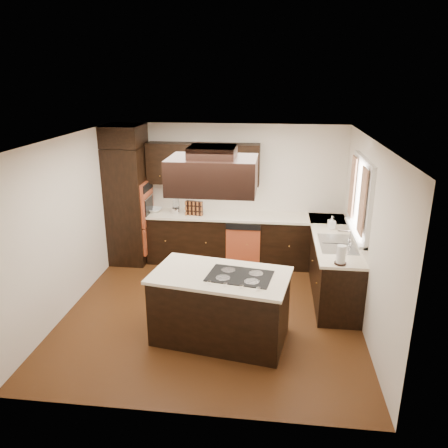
{
  "coord_description": "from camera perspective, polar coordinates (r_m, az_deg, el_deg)",
  "views": [
    {
      "loc": [
        0.84,
        -5.63,
        3.28
      ],
      "look_at": [
        0.1,
        0.6,
        1.15
      ],
      "focal_mm": 35.0,
      "sensor_mm": 36.0,
      "label": 1
    }
  ],
  "objects": [
    {
      "name": "floor",
      "position": [
        6.57,
        -1.51,
        -11.28
      ],
      "size": [
        4.2,
        4.2,
        0.02
      ],
      "primitive_type": "cube",
      "color": "#5D3315",
      "rests_on": "ground"
    },
    {
      "name": "ceiling",
      "position": [
        5.74,
        -1.73,
        11.04
      ],
      "size": [
        4.2,
        4.2,
        0.02
      ],
      "primitive_type": "cube",
      "color": "white",
      "rests_on": "ground"
    },
    {
      "name": "wall_back",
      "position": [
        8.05,
        0.56,
        4.13
      ],
      "size": [
        4.2,
        0.02,
        2.5
      ],
      "primitive_type": "cube",
      "color": "beige",
      "rests_on": "ground"
    },
    {
      "name": "wall_front",
      "position": [
        4.15,
        -5.9,
        -10.63
      ],
      "size": [
        4.2,
        0.02,
        2.5
      ],
      "primitive_type": "cube",
      "color": "beige",
      "rests_on": "ground"
    },
    {
      "name": "wall_left",
      "position": [
        6.67,
        -19.85,
        -0.11
      ],
      "size": [
        0.02,
        4.2,
        2.5
      ],
      "primitive_type": "cube",
      "color": "beige",
      "rests_on": "ground"
    },
    {
      "name": "wall_right",
      "position": [
        6.12,
        18.35,
        -1.62
      ],
      "size": [
        0.02,
        4.2,
        2.5
      ],
      "primitive_type": "cube",
      "color": "beige",
      "rests_on": "ground"
    },
    {
      "name": "oven_column",
      "position": [
        8.1,
        -12.36,
        2.39
      ],
      "size": [
        0.65,
        0.75,
        2.12
      ],
      "primitive_type": "cube",
      "color": "black",
      "rests_on": "floor"
    },
    {
      "name": "wall_oven_face",
      "position": [
        7.98,
        -10.0,
        2.74
      ],
      "size": [
        0.05,
        0.62,
        0.78
      ],
      "primitive_type": "cube",
      "color": "#BD4F2B",
      "rests_on": "oven_column"
    },
    {
      "name": "base_cabinets_back",
      "position": [
        7.99,
        0.55,
        -2.06
      ],
      "size": [
        2.93,
        0.6,
        0.88
      ],
      "primitive_type": "cube",
      "color": "black",
      "rests_on": "floor"
    },
    {
      "name": "base_cabinets_right",
      "position": [
        7.18,
        13.94,
        -5.12
      ],
      "size": [
        0.6,
        2.4,
        0.88
      ],
      "primitive_type": "cube",
      "color": "black",
      "rests_on": "floor"
    },
    {
      "name": "countertop_back",
      "position": [
        7.83,
        0.55,
        1.05
      ],
      "size": [
        2.93,
        0.63,
        0.04
      ],
      "primitive_type": "cube",
      "color": "#F7E8CA",
      "rests_on": "base_cabinets_back"
    },
    {
      "name": "countertop_right",
      "position": [
        7.01,
        14.11,
        -1.68
      ],
      "size": [
        0.63,
        2.4,
        0.04
      ],
      "primitive_type": "cube",
      "color": "#F7E8CA",
      "rests_on": "base_cabinets_right"
    },
    {
      "name": "upper_cabinets",
      "position": [
        7.81,
        -2.74,
        7.87
      ],
      "size": [
        2.0,
        0.34,
        0.72
      ],
      "primitive_type": "cube",
      "color": "black",
      "rests_on": "wall_back"
    },
    {
      "name": "dishwasher_front",
      "position": [
        7.71,
        2.48,
        -3.23
      ],
      "size": [
        0.6,
        0.05,
        0.72
      ],
      "primitive_type": "cube",
      "color": "#BD4F2B",
      "rests_on": "floor"
    },
    {
      "name": "window_frame",
      "position": [
        6.51,
        17.47,
        3.37
      ],
      "size": [
        0.06,
        1.32,
        1.12
      ],
      "primitive_type": "cube",
      "color": "white",
      "rests_on": "wall_right"
    },
    {
      "name": "window_pane",
      "position": [
        6.51,
        17.71,
        3.36
      ],
      "size": [
        0.0,
        1.2,
        1.0
      ],
      "primitive_type": "cube",
      "color": "white",
      "rests_on": "wall_right"
    },
    {
      "name": "curtain_left",
      "position": [
        6.09,
        17.63,
        2.81
      ],
      "size": [
        0.02,
        0.34,
        0.9
      ],
      "primitive_type": "cube",
      "color": "beige",
      "rests_on": "wall_right"
    },
    {
      "name": "curtain_right",
      "position": [
        6.89,
        16.42,
        4.72
      ],
      "size": [
        0.02,
        0.34,
        0.9
      ],
      "primitive_type": "cube",
      "color": "beige",
      "rests_on": "wall_right"
    },
    {
      "name": "sink_rim",
      "position": [
        6.68,
        14.59,
        -2.53
      ],
      "size": [
        0.52,
        0.84,
        0.01
      ],
      "primitive_type": "cube",
      "color": "silver",
      "rests_on": "countertop_right"
    },
    {
      "name": "island",
      "position": [
        5.74,
        -0.47,
        -10.88
      ],
      "size": [
        1.79,
        1.17,
        0.88
      ],
      "primitive_type": "cube",
      "rotation": [
        0.0,
        0.0,
        -0.17
      ],
      "color": "black",
      "rests_on": "floor"
    },
    {
      "name": "island_top",
      "position": [
        5.53,
        -0.48,
        -6.73
      ],
      "size": [
        1.86,
        1.24,
        0.04
      ],
      "primitive_type": "cube",
      "rotation": [
        0.0,
        0.0,
        -0.17
      ],
      "color": "#F7E8CA",
      "rests_on": "island"
    },
    {
      "name": "cooktop",
      "position": [
        5.46,
        2.06,
        -6.8
      ],
      "size": [
        0.86,
        0.65,
        0.01
      ],
      "primitive_type": "cube",
      "rotation": [
        0.0,
        0.0,
        -0.17
      ],
      "color": "black",
      "rests_on": "island_top"
    },
    {
      "name": "range_hood",
      "position": [
        5.25,
        -1.49,
        6.45
      ],
      "size": [
        1.05,
        0.72,
        0.42
      ],
      "primitive_type": "cube",
      "color": "black",
      "rests_on": "ceiling"
    },
    {
      "name": "hood_duct",
      "position": [
        5.2,
        -1.52,
        9.41
      ],
      "size": [
        0.55,
        0.5,
        0.13
      ],
      "primitive_type": "cube",
      "color": "black",
      "rests_on": "ceiling"
    },
    {
      "name": "blender_base",
      "position": [
        7.95,
        -6.28,
        1.75
      ],
      "size": [
        0.15,
        0.15,
        0.1
      ],
      "primitive_type": "cylinder",
      "color": "silver",
      "rests_on": "countertop_back"
    },
    {
      "name": "blender_pitcher",
      "position": [
        7.9,
        -6.33,
        3.0
      ],
      "size": [
        0.13,
        0.13,
        0.26
      ],
      "primitive_type": "cone",
      "color": "silver",
      "rests_on": "blender_base"
    },
    {
      "name": "spice_rack",
      "position": [
        7.81,
        -3.92,
        2.09
      ],
      "size": [
        0.32,
        0.14,
        0.26
      ],
      "primitive_type": "cube",
      "rotation": [
        0.0,
        0.0,
        -0.22
      ],
      "color": "black",
      "rests_on": "countertop_back"
    },
    {
      "name": "mixing_bowl",
      "position": [
        8.09,
        -9.12,
        1.8
      ],
      "size": [
        0.34,
        0.34,
        0.07
      ],
      "primitive_type": "imported",
      "rotation": [
        0.0,
        0.0,
        -0.18
      ],
      "color": "white",
      "rests_on": "countertop_back"
    },
    {
      "name": "soap_bottle",
      "position": [
        7.29,
        13.89,
        0.19
      ],
      "size": [
        0.13,
        0.13,
        0.22
      ],
      "primitive_type": "imported",
      "rotation": [
        0.0,
        0.0,
        0.38
      ],
      "color": "white",
      "rests_on": "countertop_right"
    },
    {
      "name": "paper_towel",
      "position": [
        5.94,
        15.03,
        -3.94
      ],
      "size": [
        0.15,
        0.15,
        0.26
      ],
      "primitive_type": "cylinder",
      "rotation": [
        0.0,
        0.0,
        -0.3
      ],
      "color": "white",
      "rests_on": "countertop_right"
    }
  ]
}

